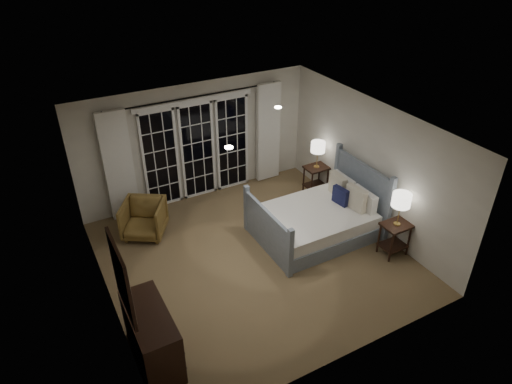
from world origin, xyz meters
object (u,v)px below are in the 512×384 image
nightstand_right (316,176)px  nightstand_left (395,234)px  armchair (144,219)px  dresser (152,336)px  lamp_left (401,200)px  lamp_right (318,147)px  bed (318,219)px

nightstand_right → nightstand_left: bearing=-89.9°
armchair → dresser: dresser is taller
nightstand_left → nightstand_right: size_ratio=1.01×
nightstand_left → lamp_left: (0.00, -0.00, 0.72)m
nightstand_left → lamp_right: bearing=90.1°
nightstand_left → nightstand_right: bearing=90.1°
lamp_left → armchair: size_ratio=0.81×
nightstand_right → lamp_left: (0.00, -2.43, 0.72)m
bed → nightstand_right: bed is taller
nightstand_left → lamp_left: lamp_left is taller
lamp_right → dresser: lamp_right is taller
bed → dresser: 3.88m
armchair → nightstand_right: bearing=27.5°
bed → nightstand_left: 1.43m
lamp_left → armchair: lamp_left is taller
nightstand_right → dresser: bearing=-149.9°
lamp_left → nightstand_right: bearing=90.1°
lamp_right → bed: bearing=-123.1°
nightstand_left → dresser: 4.49m
armchair → nightstand_left: bearing=-4.1°
bed → nightstand_left: bed is taller
bed → dresser: size_ratio=1.81×
lamp_right → armchair: 3.83m
dresser → nightstand_left: bearing=2.2°
lamp_left → dresser: lamp_left is taller
dresser → lamp_left: bearing=2.2°
nightstand_left → lamp_right: (-0.00, 2.43, 0.68)m
nightstand_left → dresser: bearing=-177.8°
nightstand_left → lamp_left: 0.72m
lamp_left → dresser: 4.55m
nightstand_right → lamp_right: 0.68m
nightstand_left → nightstand_right: nightstand_left is taller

